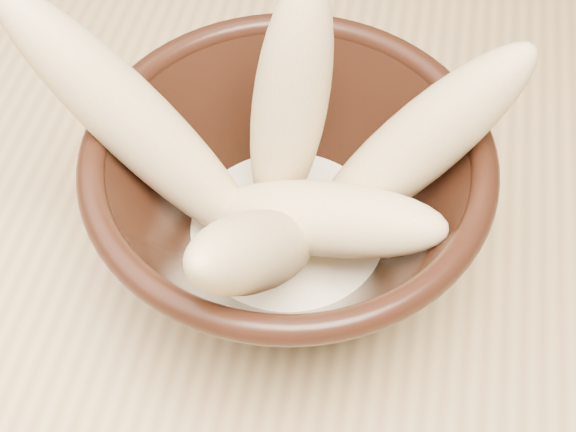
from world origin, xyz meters
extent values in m
cube|color=tan|center=(0.00, 0.00, 0.73)|extent=(1.20, 0.80, 0.04)
cylinder|color=black|center=(0.08, -0.04, 0.76)|extent=(0.09, 0.09, 0.01)
cylinder|color=black|center=(0.08, -0.04, 0.78)|extent=(0.09, 0.09, 0.01)
torus|color=black|center=(0.08, -0.04, 0.85)|extent=(0.20, 0.20, 0.01)
cylinder|color=#FDF0CB|center=(0.08, -0.04, 0.79)|extent=(0.12, 0.12, 0.02)
ellipsoid|color=tan|center=(0.07, -0.02, 0.86)|extent=(0.06, 0.08, 0.15)
ellipsoid|color=tan|center=(0.00, -0.04, 0.86)|extent=(0.15, 0.06, 0.16)
ellipsoid|color=tan|center=(0.14, -0.02, 0.85)|extent=(0.13, 0.08, 0.15)
ellipsoid|color=tan|center=(0.10, -0.06, 0.83)|extent=(0.14, 0.06, 0.08)
ellipsoid|color=tan|center=(0.07, -0.09, 0.85)|extent=(0.07, 0.13, 0.14)
camera|label=1|loc=(0.12, -0.29, 1.15)|focal=50.00mm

